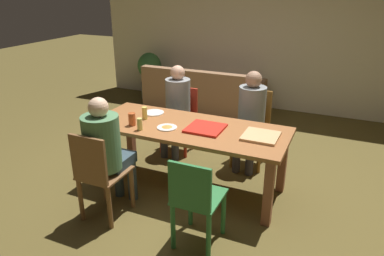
{
  "coord_description": "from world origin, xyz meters",
  "views": [
    {
      "loc": [
        1.54,
        -3.35,
        2.23
      ],
      "look_at": [
        0.0,
        0.1,
        0.7
      ],
      "focal_mm": 33.9,
      "sensor_mm": 36.0,
      "label": 1
    }
  ],
  "objects_px": {
    "chair_2": "(252,126)",
    "person_2": "(251,112)",
    "dining_table": "(188,135)",
    "person_0": "(176,103)",
    "couch": "(203,95)",
    "pizza_box_1": "(261,136)",
    "person_1": "(106,146)",
    "chair_0": "(181,116)",
    "pizza_box_0": "(205,128)",
    "drinking_glass_0": "(145,113)",
    "chair_3": "(195,200)",
    "plate_0": "(167,127)",
    "potted_plant": "(150,73)",
    "drinking_glass_2": "(132,119)",
    "drinking_glass_1": "(140,124)",
    "chair_1": "(99,174)",
    "plate_1": "(154,113)"
  },
  "relations": [
    {
      "from": "couch",
      "to": "chair_0",
      "type": "bearing_deg",
      "value": -78.36
    },
    {
      "from": "chair_2",
      "to": "plate_0",
      "type": "relative_size",
      "value": 4.38
    },
    {
      "from": "chair_1",
      "to": "potted_plant",
      "type": "height_order",
      "value": "chair_1"
    },
    {
      "from": "drinking_glass_1",
      "to": "pizza_box_0",
      "type": "bearing_deg",
      "value": 25.22
    },
    {
      "from": "drinking_glass_1",
      "to": "drinking_glass_2",
      "type": "bearing_deg",
      "value": 151.11
    },
    {
      "from": "person_0",
      "to": "chair_3",
      "type": "distance_m",
      "value": 2.0
    },
    {
      "from": "person_2",
      "to": "pizza_box_0",
      "type": "height_order",
      "value": "person_2"
    },
    {
      "from": "person_0",
      "to": "chair_3",
      "type": "relative_size",
      "value": 1.38
    },
    {
      "from": "plate_1",
      "to": "pizza_box_0",
      "type": "bearing_deg",
      "value": -16.49
    },
    {
      "from": "drinking_glass_2",
      "to": "pizza_box_0",
      "type": "bearing_deg",
      "value": 15.41
    },
    {
      "from": "plate_0",
      "to": "chair_2",
      "type": "bearing_deg",
      "value": 57.59
    },
    {
      "from": "person_0",
      "to": "plate_0",
      "type": "relative_size",
      "value": 5.59
    },
    {
      "from": "chair_3",
      "to": "pizza_box_1",
      "type": "height_order",
      "value": "chair_3"
    },
    {
      "from": "plate_0",
      "to": "drinking_glass_0",
      "type": "bearing_deg",
      "value": 158.52
    },
    {
      "from": "dining_table",
      "to": "person_0",
      "type": "height_order",
      "value": "person_0"
    },
    {
      "from": "plate_0",
      "to": "chair_0",
      "type": "bearing_deg",
      "value": 108.17
    },
    {
      "from": "dining_table",
      "to": "chair_1",
      "type": "bearing_deg",
      "value": -120.47
    },
    {
      "from": "drinking_glass_2",
      "to": "couch",
      "type": "relative_size",
      "value": 0.07
    },
    {
      "from": "chair_3",
      "to": "pizza_box_0",
      "type": "height_order",
      "value": "chair_3"
    },
    {
      "from": "person_2",
      "to": "pizza_box_1",
      "type": "distance_m",
      "value": 0.83
    },
    {
      "from": "person_2",
      "to": "drinking_glass_1",
      "type": "bearing_deg",
      "value": -129.86
    },
    {
      "from": "plate_1",
      "to": "chair_2",
      "type": "bearing_deg",
      "value": 34.01
    },
    {
      "from": "person_0",
      "to": "drinking_glass_0",
      "type": "distance_m",
      "value": 0.79
    },
    {
      "from": "person_0",
      "to": "plate_0",
      "type": "xyz_separation_m",
      "value": [
        0.35,
        -0.93,
        0.05
      ]
    },
    {
      "from": "chair_0",
      "to": "pizza_box_1",
      "type": "bearing_deg",
      "value": -33.66
    },
    {
      "from": "pizza_box_1",
      "to": "pizza_box_0",
      "type": "bearing_deg",
      "value": -177.15
    },
    {
      "from": "person_1",
      "to": "chair_2",
      "type": "height_order",
      "value": "person_1"
    },
    {
      "from": "plate_0",
      "to": "person_0",
      "type": "bearing_deg",
      "value": 110.43
    },
    {
      "from": "pizza_box_1",
      "to": "plate_0",
      "type": "distance_m",
      "value": 1.0
    },
    {
      "from": "chair_2",
      "to": "person_2",
      "type": "relative_size",
      "value": 0.77
    },
    {
      "from": "chair_3",
      "to": "pizza_box_1",
      "type": "bearing_deg",
      "value": 71.42
    },
    {
      "from": "pizza_box_0",
      "to": "plate_1",
      "type": "distance_m",
      "value": 0.79
    },
    {
      "from": "pizza_box_1",
      "to": "couch",
      "type": "height_order",
      "value": "couch"
    },
    {
      "from": "chair_0",
      "to": "plate_1",
      "type": "distance_m",
      "value": 0.75
    },
    {
      "from": "person_1",
      "to": "potted_plant",
      "type": "height_order",
      "value": "person_1"
    },
    {
      "from": "person_1",
      "to": "couch",
      "type": "xyz_separation_m",
      "value": [
        -0.34,
        3.34,
        -0.45
      ]
    },
    {
      "from": "dining_table",
      "to": "potted_plant",
      "type": "distance_m",
      "value": 3.56
    },
    {
      "from": "plate_1",
      "to": "drinking_glass_2",
      "type": "height_order",
      "value": "drinking_glass_2"
    },
    {
      "from": "chair_0",
      "to": "drinking_glass_2",
      "type": "relative_size",
      "value": 6.2
    },
    {
      "from": "person_0",
      "to": "dining_table",
      "type": "bearing_deg",
      "value": -55.78
    },
    {
      "from": "person_2",
      "to": "couch",
      "type": "relative_size",
      "value": 0.58
    },
    {
      "from": "person_1",
      "to": "person_2",
      "type": "bearing_deg",
      "value": 56.7
    },
    {
      "from": "drinking_glass_0",
      "to": "chair_3",
      "type": "bearing_deg",
      "value": -41.5
    },
    {
      "from": "pizza_box_1",
      "to": "drinking_glass_0",
      "type": "xyz_separation_m",
      "value": [
        -1.35,
        -0.02,
        0.06
      ]
    },
    {
      "from": "person_1",
      "to": "chair_0",
      "type": "bearing_deg",
      "value": 90.0
    },
    {
      "from": "dining_table",
      "to": "drinking_glass_2",
      "type": "bearing_deg",
      "value": -158.76
    },
    {
      "from": "chair_0",
      "to": "chair_1",
      "type": "xyz_separation_m",
      "value": [
        0.0,
        -1.82,
        0.01
      ]
    },
    {
      "from": "pizza_box_1",
      "to": "drinking_glass_1",
      "type": "xyz_separation_m",
      "value": [
        -1.23,
        -0.33,
        0.05
      ]
    },
    {
      "from": "person_0",
      "to": "drinking_glass_2",
      "type": "relative_size",
      "value": 8.6
    },
    {
      "from": "person_1",
      "to": "chair_3",
      "type": "height_order",
      "value": "person_1"
    }
  ]
}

